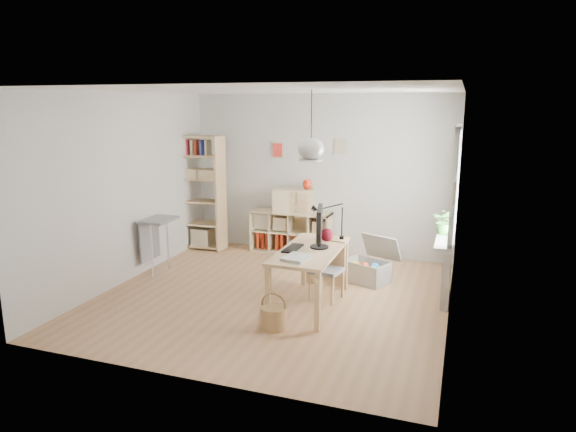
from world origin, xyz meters
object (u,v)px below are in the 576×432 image
(chair, at_px, (328,266))
(monitor, at_px, (320,225))
(desk, at_px, (310,256))
(cube_shelf, at_px, (290,235))
(drawer_chest, at_px, (293,201))
(tall_bookshelf, at_px, (201,188))
(storage_chest, at_px, (369,267))

(chair, height_order, monitor, monitor)
(desk, xyz_separation_m, cube_shelf, (-1.02, 2.23, -0.36))
(cube_shelf, xyz_separation_m, drawer_chest, (0.06, -0.04, 0.62))
(desk, bearing_deg, monitor, 47.91)
(monitor, bearing_deg, tall_bookshelf, 132.19)
(cube_shelf, height_order, monitor, monitor)
(chair, xyz_separation_m, storage_chest, (0.40, 0.84, -0.23))
(drawer_chest, bearing_deg, chair, -77.03)
(desk, xyz_separation_m, monitor, (0.09, 0.10, 0.38))
(tall_bookshelf, distance_m, chair, 3.25)
(desk, xyz_separation_m, chair, (0.15, 0.33, -0.22))
(chair, bearing_deg, cube_shelf, 132.90)
(cube_shelf, distance_m, storage_chest, 1.90)
(monitor, xyz_separation_m, drawer_chest, (-1.05, 2.09, -0.12))
(desk, relative_size, monitor, 2.54)
(chair, relative_size, drawer_chest, 1.10)
(tall_bookshelf, xyz_separation_m, drawer_chest, (1.63, 0.24, -0.17))
(tall_bookshelf, bearing_deg, drawer_chest, 8.39)
(desk, bearing_deg, tall_bookshelf, 142.99)
(desk, xyz_separation_m, storage_chest, (0.55, 1.17, -0.45))
(storage_chest, bearing_deg, chair, -91.71)
(monitor, bearing_deg, storage_chest, 53.43)
(desk, distance_m, cube_shelf, 2.48)
(chair, bearing_deg, monitor, -94.10)
(cube_shelf, xyz_separation_m, storage_chest, (1.58, -1.06, -0.09))
(desk, xyz_separation_m, drawer_chest, (-0.96, 2.19, 0.26))
(desk, distance_m, chair, 0.43)
(desk, distance_m, monitor, 0.41)
(tall_bookshelf, height_order, chair, tall_bookshelf)
(tall_bookshelf, bearing_deg, monitor, -34.65)
(chair, height_order, storage_chest, chair)
(storage_chest, height_order, drawer_chest, drawer_chest)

